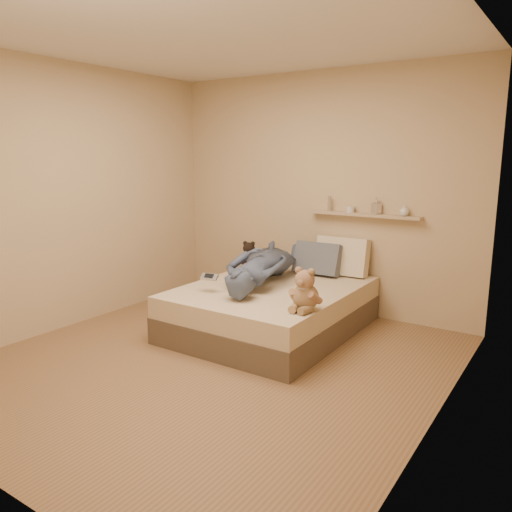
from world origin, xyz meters
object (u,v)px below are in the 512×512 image
Objects in this scene: teddy_bear at (305,293)px; wall_shelf at (363,215)px; pillow_cream at (342,256)px; pillow_grey at (318,259)px; person at (261,265)px; dark_plush at (249,257)px; bed at (272,308)px; game_console at (209,277)px.

teddy_bear is 1.50m from wall_shelf.
pillow_grey is at bearing -147.63° from pillow_cream.
pillow_grey is 0.33× the size of person.
teddy_bear is at bearing -39.18° from dark_plush.
teddy_bear is at bearing -86.78° from wall_shelf.
pillow_grey is at bearing -131.44° from person.
bed is 0.81m from pillow_grey.
game_console is 1.30m from pillow_grey.
pillow_grey is (0.52, 1.19, 0.02)m from game_console.
bed is 1.24× the size of person.
pillow_cream is at bearing -156.78° from wall_shelf.
pillow_cream reaches higher than dark_plush.
wall_shelf is at bearing 56.73° from game_console.
dark_plush is at bearing -163.15° from pillow_cream.
person is (-0.31, -0.62, 0.01)m from pillow_grey.
teddy_bear is 0.31× the size of wall_shelf.
pillow_cream is at bearing -139.72° from person.
person is (-0.17, 0.07, 0.41)m from bed.
pillow_grey is at bearing 78.13° from bed.
game_console is 0.35× the size of pillow_grey.
pillow_cream is 0.46× the size of wall_shelf.
game_console is 0.15× the size of wall_shelf.
dark_plush reaches higher than bed.
bed is 3.80× the size of pillow_grey.
wall_shelf is (0.72, 0.84, 0.47)m from person.
teddy_bear is 0.98m from person.
bed is at bearing 141.55° from teddy_bear.
teddy_bear is 0.67× the size of pillow_cream.
dark_plush is at bearing 103.97° from game_console.
pillow_cream is 0.93m from person.
pillow_cream reaches higher than person.
game_console is 0.56× the size of dark_plush.
teddy_bear is at bearing -67.85° from pillow_grey.
person is at bearing -44.68° from dark_plush.
dark_plush is 0.65m from person.
bed is 3.45× the size of pillow_cream.
game_console is at bearing -179.88° from teddy_bear.
wall_shelf is (1.18, 0.38, 0.52)m from dark_plush.
game_console is 1.76m from wall_shelf.
wall_shelf reaches higher than bed.
bed is at bearing 142.79° from person.
bed is at bearing -101.87° from pillow_grey.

